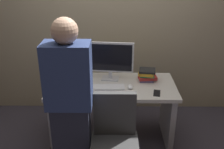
# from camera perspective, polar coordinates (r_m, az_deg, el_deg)

# --- Properties ---
(ground_plane) EXTENTS (9.00, 9.00, 0.00)m
(ground_plane) POSITION_cam_1_polar(r_m,az_deg,el_deg) (3.42, 0.01, -13.21)
(ground_plane) COLOR #3D3842
(wall_back) EXTENTS (6.40, 0.10, 3.00)m
(wall_back) POSITION_cam_1_polar(r_m,az_deg,el_deg) (3.58, 0.15, 14.81)
(wall_back) COLOR tan
(wall_back) RESTS_ON ground
(desk) EXTENTS (1.45, 0.70, 0.73)m
(desk) POSITION_cam_1_polar(r_m,az_deg,el_deg) (3.14, 0.01, -5.85)
(desk) COLOR beige
(desk) RESTS_ON ground
(office_chair) EXTENTS (0.52, 0.52, 0.94)m
(office_chair) POSITION_cam_1_polar(r_m,az_deg,el_deg) (2.58, 0.56, -15.45)
(office_chair) COLOR black
(office_chair) RESTS_ON ground
(person_at_desk) EXTENTS (0.40, 0.24, 1.64)m
(person_at_desk) POSITION_cam_1_polar(r_m,az_deg,el_deg) (2.42, -8.98, -6.79)
(person_at_desk) COLOR #262838
(person_at_desk) RESTS_ON ground
(monitor) EXTENTS (0.54, 0.16, 0.46)m
(monitor) POSITION_cam_1_polar(r_m,az_deg,el_deg) (3.08, -0.36, 3.37)
(monitor) COLOR silver
(monitor) RESTS_ON desk
(keyboard) EXTENTS (0.44, 0.15, 0.02)m
(keyboard) POSITION_cam_1_polar(r_m,az_deg,el_deg) (2.96, -1.47, -2.75)
(keyboard) COLOR white
(keyboard) RESTS_ON desk
(mouse) EXTENTS (0.06, 0.10, 0.03)m
(mouse) POSITION_cam_1_polar(r_m,az_deg,el_deg) (2.96, 3.95, -2.63)
(mouse) COLOR white
(mouse) RESTS_ON desk
(cup_near_keyboard) EXTENTS (0.08, 0.08, 0.10)m
(cup_near_keyboard) POSITION_cam_1_polar(r_m,az_deg,el_deg) (2.88, -9.50, -2.99)
(cup_near_keyboard) COLOR white
(cup_near_keyboard) RESTS_ON desk
(cup_by_monitor) EXTENTS (0.07, 0.07, 0.09)m
(cup_by_monitor) POSITION_cam_1_polar(r_m,az_deg,el_deg) (3.23, -8.38, 0.11)
(cup_by_monitor) COLOR silver
(cup_by_monitor) RESTS_ON desk
(book_stack) EXTENTS (0.23, 0.19, 0.15)m
(book_stack) POSITION_cam_1_polar(r_m,az_deg,el_deg) (3.13, 7.48, -0.07)
(book_stack) COLOR #594C72
(book_stack) RESTS_ON desk
(cell_phone) EXTENTS (0.09, 0.15, 0.01)m
(cell_phone) POSITION_cam_1_polar(r_m,az_deg,el_deg) (2.89, 9.59, -3.95)
(cell_phone) COLOR black
(cell_phone) RESTS_ON desk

